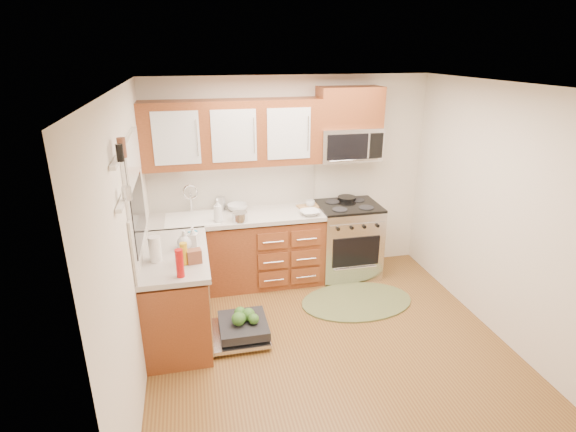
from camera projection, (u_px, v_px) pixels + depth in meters
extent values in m
plane|color=brown|center=(329.00, 344.00, 4.51)|extent=(3.50, 3.50, 0.00)
plane|color=white|center=(339.00, 86.00, 3.63)|extent=(3.50, 3.50, 0.00)
cube|color=silver|center=(291.00, 178.00, 5.67)|extent=(3.50, 0.04, 2.50)
cube|color=silver|center=(431.00, 347.00, 2.47)|extent=(3.50, 0.04, 2.50)
cube|color=silver|center=(131.00, 246.00, 3.71)|extent=(0.04, 3.50, 2.50)
cube|color=silver|center=(503.00, 215.00, 4.42)|extent=(0.04, 3.50, 2.50)
cube|color=#622E16|center=(239.00, 252.00, 5.54)|extent=(2.05, 0.60, 0.85)
cube|color=#622E16|center=(178.00, 297.00, 4.54)|extent=(0.60, 1.25, 0.85)
cube|color=#B1AAA2|center=(237.00, 217.00, 5.36)|extent=(2.07, 0.64, 0.05)
cube|color=#B1AAA2|center=(174.00, 255.00, 4.38)|extent=(0.64, 1.27, 0.05)
cube|color=beige|center=(233.00, 185.00, 5.52)|extent=(2.05, 0.02, 0.57)
cube|color=beige|center=(139.00, 228.00, 4.21)|extent=(0.02, 1.25, 0.57)
cube|color=#622E16|center=(350.00, 107.00, 5.33)|extent=(0.76, 0.35, 0.47)
cube|color=white|center=(133.00, 158.00, 3.96)|extent=(0.02, 0.96, 0.40)
cube|color=white|center=(116.00, 161.00, 3.12)|extent=(0.04, 0.40, 0.03)
cube|color=white|center=(122.00, 202.00, 3.22)|extent=(0.04, 0.40, 0.03)
cylinder|color=black|center=(347.00, 198.00, 5.79)|extent=(0.25, 0.25, 0.04)
cylinder|color=silver|center=(240.00, 217.00, 5.13)|extent=(0.24, 0.24, 0.11)
cube|color=#AF8050|center=(309.00, 206.00, 5.61)|extent=(0.29, 0.22, 0.02)
cylinder|color=silver|center=(221.00, 204.00, 5.47)|extent=(0.11, 0.11, 0.17)
cylinder|color=white|center=(155.00, 249.00, 4.15)|extent=(0.14, 0.14, 0.24)
cylinder|color=gold|center=(184.00, 254.00, 4.09)|extent=(0.08, 0.08, 0.21)
cylinder|color=#B30E0F|center=(180.00, 263.00, 3.86)|extent=(0.08, 0.08, 0.26)
cube|color=brown|center=(194.00, 256.00, 4.14)|extent=(0.14, 0.11, 0.13)
cube|color=teal|center=(193.00, 238.00, 4.52)|extent=(0.10, 0.08, 0.14)
imported|color=#999999|center=(310.00, 213.00, 5.34)|extent=(0.25, 0.25, 0.06)
imported|color=#999999|center=(237.00, 207.00, 5.49)|extent=(0.26, 0.26, 0.08)
imported|color=#999999|center=(310.00, 204.00, 5.59)|extent=(0.15, 0.15, 0.09)
imported|color=#999999|center=(218.00, 211.00, 5.09)|extent=(0.11, 0.11, 0.27)
imported|color=#999999|center=(193.00, 237.00, 4.45)|extent=(0.12, 0.13, 0.22)
imported|color=#999999|center=(184.00, 240.00, 4.42)|extent=(0.19, 0.19, 0.19)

